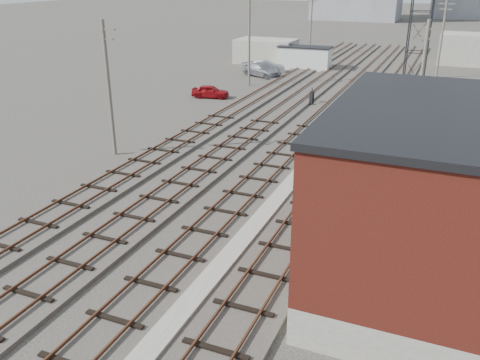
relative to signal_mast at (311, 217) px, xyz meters
The scene contains 21 objects.
ground 48.52m from the signal_mast, 94.38° to the left, with size 320.00×320.00×0.00m, color #282621.
track_right 27.43m from the signal_mast, 92.51° to the left, with size 3.20×90.00×0.39m.
track_mid_right 27.89m from the signal_mast, 100.77° to the left, with size 3.20×90.00×0.39m.
track_mid_left 28.91m from the signal_mast, 108.60° to the left, with size 3.20×90.00×0.39m.
track_left 30.42m from the signal_mast, 115.78° to the left, with size 3.20×90.00×0.39m.
platform_curb 4.42m from the signal_mast, 143.89° to the left, with size 0.90×28.00×0.26m, color gray.
brick_building 4.12m from the signal_mast, ahead, with size 6.54×12.20×7.22m.
lattice_tower 24.02m from the signal_mast, 85.59° to the left, with size 1.60×1.60×15.00m.
utility_pole_left_a 18.42m from the signal_mast, 152.78° to the left, with size 1.80×0.24×9.00m.
utility_pole_left_b 37.16m from the signal_mast, 115.92° to the left, with size 1.80×0.24×9.00m.
utility_pole_left_c 60.60m from the signal_mast, 105.52° to the left, with size 1.80×0.24×9.00m.
utility_pole_right_a 16.79m from the signal_mast, 80.27° to the left, with size 1.80×0.24×9.00m.
utility_pole_right_b 46.50m from the signal_mast, 86.54° to the left, with size 1.80×0.24×9.00m.
shed_left 52.20m from the signal_mast, 112.17° to the left, with size 8.00×5.00×3.20m, color gray.
shed_right 58.57m from the signal_mast, 84.81° to the left, with size 6.00×6.00×4.00m, color gray.
signal_mast is the anchor object (origin of this frame).
switch_stand 28.55m from the signal_mast, 105.12° to the left, with size 0.43×0.43×1.49m.
site_trailer 47.92m from the signal_mast, 106.35° to the left, with size 6.95×3.24×2.88m.
car_red 31.70m from the signal_mast, 123.72° to the left, with size 1.50×3.74×1.27m, color maroon.
car_silver 44.51m from the signal_mast, 112.54° to the left, with size 1.65×4.72×1.55m, color #9A9DA1.
car_grey 42.35m from the signal_mast, 113.36° to the left, with size 2.11×5.20×1.51m, color gray.
Camera 1 is at (8.41, -7.39, 11.75)m, focal length 38.00 mm.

